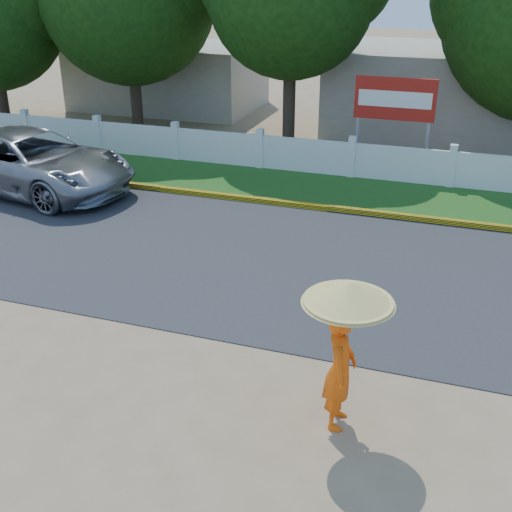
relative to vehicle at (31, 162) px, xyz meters
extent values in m
plane|color=#9E8460|center=(8.58, -6.92, -0.88)|extent=(120.00, 120.00, 0.00)
cube|color=#38383A|center=(8.58, -2.42, -0.87)|extent=(60.00, 7.00, 0.02)
cube|color=#2D601E|center=(8.58, 2.83, -0.86)|extent=(60.00, 3.50, 0.03)
cube|color=yellow|center=(8.58, 1.13, -0.80)|extent=(40.00, 0.18, 0.16)
cube|color=silver|center=(8.58, 4.28, -0.33)|extent=(40.00, 0.10, 1.10)
cube|color=#B7AD99|center=(11.58, 11.08, 0.72)|extent=(10.00, 6.00, 3.20)
cube|color=#B7AD99|center=(-1.42, 12.08, 0.52)|extent=(8.00, 5.00, 2.80)
imported|color=gray|center=(0.00, 0.00, 0.00)|extent=(6.70, 3.87, 1.76)
imported|color=#FF5C0D|center=(10.69, -7.41, 0.06)|extent=(0.49, 0.71, 1.87)
cylinder|color=gray|center=(10.74, -7.41, 0.78)|extent=(0.03, 0.03, 1.21)
cone|color=#D9C363|center=(10.74, -7.41, 1.30)|extent=(1.28, 1.28, 0.31)
cylinder|color=gray|center=(8.52, 5.38, 0.12)|extent=(0.12, 0.12, 2.00)
cylinder|color=gray|center=(10.72, 5.38, 0.12)|extent=(0.12, 0.12, 2.00)
cube|color=#A81B11|center=(9.62, 5.38, 1.42)|extent=(2.50, 0.12, 1.30)
cube|color=silver|center=(9.62, 5.32, 1.42)|extent=(2.25, 0.02, 0.49)
cylinder|color=#473828|center=(-0.79, 7.81, 0.73)|extent=(0.44, 0.44, 3.22)
cylinder|color=#473828|center=(-6.14, 6.48, 0.48)|extent=(0.44, 0.44, 2.72)
cylinder|color=#473828|center=(5.75, 6.99, 0.97)|extent=(0.44, 0.44, 3.69)
camera|label=1|loc=(12.01, -14.97, 5.34)|focal=45.00mm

